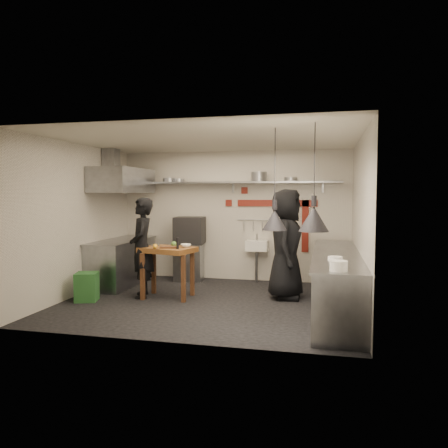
% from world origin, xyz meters
% --- Properties ---
extents(floor, '(5.00, 5.00, 0.00)m').
position_xyz_m(floor, '(0.00, 0.00, 0.00)').
color(floor, black).
rests_on(floor, ground).
extents(ceiling, '(5.00, 5.00, 0.00)m').
position_xyz_m(ceiling, '(0.00, 0.00, 2.80)').
color(ceiling, beige).
rests_on(ceiling, floor).
extents(wall_back, '(5.00, 0.04, 2.80)m').
position_xyz_m(wall_back, '(0.00, 2.10, 1.40)').
color(wall_back, silver).
rests_on(wall_back, floor).
extents(wall_front, '(5.00, 0.04, 2.80)m').
position_xyz_m(wall_front, '(0.00, -2.10, 1.40)').
color(wall_front, silver).
rests_on(wall_front, floor).
extents(wall_left, '(0.04, 4.20, 2.80)m').
position_xyz_m(wall_left, '(-2.50, 0.00, 1.40)').
color(wall_left, silver).
rests_on(wall_left, floor).
extents(wall_right, '(0.04, 4.20, 2.80)m').
position_xyz_m(wall_right, '(2.50, 0.00, 1.40)').
color(wall_right, silver).
rests_on(wall_right, floor).
extents(red_band_horiz, '(1.70, 0.02, 0.14)m').
position_xyz_m(red_band_horiz, '(0.95, 2.08, 1.68)').
color(red_band_horiz, maroon).
rests_on(red_band_horiz, wall_back).
extents(red_band_vert, '(0.14, 0.02, 1.10)m').
position_xyz_m(red_band_vert, '(1.55, 2.08, 1.20)').
color(red_band_vert, maroon).
rests_on(red_band_vert, wall_back).
extents(red_tile_a, '(0.14, 0.02, 0.14)m').
position_xyz_m(red_tile_a, '(0.25, 2.08, 1.95)').
color(red_tile_a, maroon).
rests_on(red_tile_a, wall_back).
extents(red_tile_b, '(0.14, 0.02, 0.14)m').
position_xyz_m(red_tile_b, '(-0.10, 2.08, 1.68)').
color(red_tile_b, maroon).
rests_on(red_tile_b, wall_back).
extents(back_shelf, '(4.60, 0.34, 0.04)m').
position_xyz_m(back_shelf, '(0.00, 1.92, 2.12)').
color(back_shelf, slate).
rests_on(back_shelf, wall_back).
extents(shelf_bracket_left, '(0.04, 0.06, 0.24)m').
position_xyz_m(shelf_bracket_left, '(-1.90, 2.07, 2.02)').
color(shelf_bracket_left, slate).
rests_on(shelf_bracket_left, wall_back).
extents(shelf_bracket_mid, '(0.04, 0.06, 0.24)m').
position_xyz_m(shelf_bracket_mid, '(0.00, 2.07, 2.02)').
color(shelf_bracket_mid, slate).
rests_on(shelf_bracket_mid, wall_back).
extents(shelf_bracket_right, '(0.04, 0.06, 0.24)m').
position_xyz_m(shelf_bracket_right, '(1.90, 2.07, 2.02)').
color(shelf_bracket_right, slate).
rests_on(shelf_bracket_right, wall_back).
extents(pan_far_left, '(0.34, 0.34, 0.09)m').
position_xyz_m(pan_far_left, '(-1.41, 1.92, 2.19)').
color(pan_far_left, slate).
rests_on(pan_far_left, back_shelf).
extents(pan_mid_left, '(0.25, 0.25, 0.07)m').
position_xyz_m(pan_mid_left, '(-1.19, 1.92, 2.18)').
color(pan_mid_left, slate).
rests_on(pan_mid_left, back_shelf).
extents(stock_pot, '(0.34, 0.34, 0.20)m').
position_xyz_m(stock_pot, '(0.59, 1.92, 2.24)').
color(stock_pot, slate).
rests_on(stock_pot, back_shelf).
extents(pan_right, '(0.32, 0.32, 0.08)m').
position_xyz_m(pan_right, '(1.25, 1.92, 2.18)').
color(pan_right, slate).
rests_on(pan_right, back_shelf).
extents(oven_stand, '(0.63, 0.59, 0.80)m').
position_xyz_m(oven_stand, '(-0.92, 1.78, 0.40)').
color(oven_stand, slate).
rests_on(oven_stand, floor).
extents(combi_oven, '(0.67, 0.64, 0.58)m').
position_xyz_m(combi_oven, '(-0.89, 1.75, 1.09)').
color(combi_oven, black).
rests_on(combi_oven, oven_stand).
extents(oven_door, '(0.47, 0.08, 0.46)m').
position_xyz_m(oven_door, '(-0.90, 1.48, 1.09)').
color(oven_door, maroon).
rests_on(oven_door, combi_oven).
extents(oven_glass, '(0.32, 0.05, 0.34)m').
position_xyz_m(oven_glass, '(-0.92, 1.50, 1.09)').
color(oven_glass, black).
rests_on(oven_glass, oven_door).
extents(hand_sink, '(0.46, 0.34, 0.22)m').
position_xyz_m(hand_sink, '(0.55, 1.92, 0.78)').
color(hand_sink, white).
rests_on(hand_sink, wall_back).
extents(sink_tap, '(0.03, 0.03, 0.14)m').
position_xyz_m(sink_tap, '(0.55, 1.92, 0.96)').
color(sink_tap, slate).
rests_on(sink_tap, hand_sink).
extents(sink_drain, '(0.06, 0.06, 0.66)m').
position_xyz_m(sink_drain, '(0.55, 1.88, 0.34)').
color(sink_drain, slate).
rests_on(sink_drain, floor).
extents(utensil_rail, '(0.90, 0.02, 0.02)m').
position_xyz_m(utensil_rail, '(0.55, 2.06, 1.32)').
color(utensil_rail, slate).
rests_on(utensil_rail, wall_back).
extents(counter_right, '(0.70, 3.80, 0.90)m').
position_xyz_m(counter_right, '(2.15, 0.00, 0.45)').
color(counter_right, slate).
rests_on(counter_right, floor).
extents(counter_right_top, '(0.76, 3.90, 0.03)m').
position_xyz_m(counter_right_top, '(2.15, 0.00, 0.92)').
color(counter_right_top, slate).
rests_on(counter_right_top, counter_right).
extents(plate_stack, '(0.28, 0.28, 0.13)m').
position_xyz_m(plate_stack, '(2.12, -1.72, 1.00)').
color(plate_stack, white).
rests_on(plate_stack, counter_right_top).
extents(small_bowl_right, '(0.26, 0.26, 0.05)m').
position_xyz_m(small_bowl_right, '(2.10, -0.79, 0.96)').
color(small_bowl_right, white).
rests_on(small_bowl_right, counter_right_top).
extents(counter_left, '(0.70, 1.90, 0.90)m').
position_xyz_m(counter_left, '(-2.15, 1.05, 0.45)').
color(counter_left, slate).
rests_on(counter_left, floor).
extents(counter_left_top, '(0.76, 2.00, 0.03)m').
position_xyz_m(counter_left_top, '(-2.15, 1.05, 0.92)').
color(counter_left_top, slate).
rests_on(counter_left_top, counter_left).
extents(extractor_hood, '(0.78, 1.60, 0.50)m').
position_xyz_m(extractor_hood, '(-2.10, 1.05, 2.15)').
color(extractor_hood, slate).
rests_on(extractor_hood, ceiling).
extents(hood_duct, '(0.28, 0.28, 0.50)m').
position_xyz_m(hood_duct, '(-2.35, 1.05, 2.55)').
color(hood_duct, slate).
rests_on(hood_duct, ceiling).
extents(green_bin, '(0.45, 0.45, 0.50)m').
position_xyz_m(green_bin, '(-2.11, -0.39, 0.25)').
color(green_bin, '#265F28').
rests_on(green_bin, floor).
extents(prep_table, '(1.05, 0.85, 0.92)m').
position_xyz_m(prep_table, '(-0.80, 0.16, 0.46)').
color(prep_table, brown).
rests_on(prep_table, floor).
extents(cutting_board, '(0.38, 0.32, 0.02)m').
position_xyz_m(cutting_board, '(-0.74, 0.07, 0.93)').
color(cutting_board, '#4D2C19').
rests_on(cutting_board, prep_table).
extents(pepper_mill, '(0.06, 0.06, 0.20)m').
position_xyz_m(pepper_mill, '(-0.55, -0.03, 1.02)').
color(pepper_mill, black).
rests_on(pepper_mill, prep_table).
extents(lemon_a, '(0.11, 0.11, 0.08)m').
position_xyz_m(lemon_a, '(-0.96, -0.06, 0.96)').
color(lemon_a, gold).
rests_on(lemon_a, prep_table).
extents(lemon_b, '(0.07, 0.07, 0.07)m').
position_xyz_m(lemon_b, '(-0.94, -0.11, 0.96)').
color(lemon_b, gold).
rests_on(lemon_b, prep_table).
extents(veg_ball, '(0.13, 0.13, 0.10)m').
position_xyz_m(veg_ball, '(-0.71, 0.23, 0.97)').
color(veg_ball, '#518335').
rests_on(veg_ball, prep_table).
extents(steel_tray, '(0.19, 0.16, 0.03)m').
position_xyz_m(steel_tray, '(-1.09, 0.28, 0.94)').
color(steel_tray, slate).
rests_on(steel_tray, prep_table).
extents(bowl, '(0.23, 0.23, 0.06)m').
position_xyz_m(bowl, '(-0.48, 0.22, 0.95)').
color(bowl, white).
rests_on(bowl, prep_table).
extents(heat_lamp_near, '(0.40, 0.40, 1.43)m').
position_xyz_m(heat_lamp_near, '(1.25, -1.06, 2.08)').
color(heat_lamp_near, black).
rests_on(heat_lamp_near, ceiling).
extents(heat_lamp_far, '(0.49, 0.49, 1.41)m').
position_xyz_m(heat_lamp_far, '(1.81, -1.43, 2.10)').
color(heat_lamp_far, black).
rests_on(heat_lamp_far, ceiling).
extents(chef_left, '(0.65, 0.77, 1.81)m').
position_xyz_m(chef_left, '(-1.28, 0.11, 0.91)').
color(chef_left, black).
rests_on(chef_left, floor).
extents(chef_right, '(0.63, 0.96, 1.97)m').
position_xyz_m(chef_right, '(1.28, 0.59, 0.98)').
color(chef_right, black).
rests_on(chef_right, floor).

